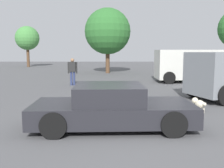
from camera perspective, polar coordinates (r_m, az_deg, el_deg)
name	(u,v)px	position (r m, az deg, el deg)	size (l,w,h in m)	color
ground_plane	(124,129)	(6.70, 2.85, -10.12)	(80.00, 80.00, 0.00)	#515154
sedan_foreground	(111,107)	(6.70, -0.19, -5.36)	(4.27, 2.01, 1.15)	#232328
dog	(198,103)	(8.87, 18.96, -4.19)	(0.39, 0.62, 0.46)	beige
van_white	(196,65)	(17.23, 18.61, 4.20)	(5.26, 2.21, 2.08)	silver
pedestrian	(72,69)	(14.91, -9.07, 3.30)	(0.57, 0.26, 1.59)	navy
tree_back_left	(27,38)	(33.28, -18.81, 9.80)	(2.94, 2.94, 5.04)	brown
tree_back_center	(107,31)	(22.92, -1.13, 11.85)	(4.11, 4.11, 5.80)	brown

